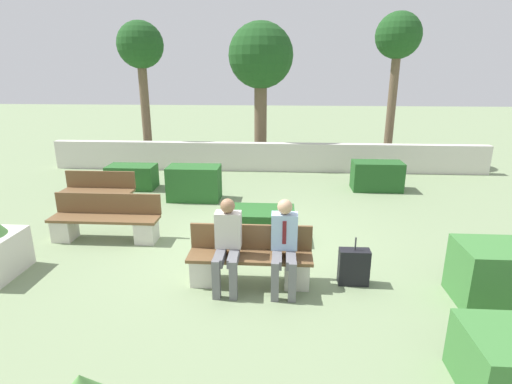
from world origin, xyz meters
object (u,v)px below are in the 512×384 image
object	(u,v)px
bench_front	(250,262)
bench_left_side	(106,223)
tree_center_right	(398,42)
bench_right_side	(98,196)
person_seated_man	(284,241)
person_seated_woman	(227,240)
tree_leftmost	(141,50)
tree_center_left	(261,59)
suitcase	(354,267)

from	to	relation	value
bench_front	bench_left_side	size ratio (longest dim) A/B	0.91
bench_front	tree_center_right	distance (m)	9.88
bench_right_side	tree_center_right	world-z (taller)	tree_center_right
bench_right_side	tree_center_right	size ratio (longest dim) A/B	0.34
person_seated_man	person_seated_woman	xyz separation A→B (m)	(-0.82, -0.00, -0.01)
bench_right_side	bench_front	bearing A→B (deg)	-48.72
bench_right_side	person_seated_man	size ratio (longest dim) A/B	1.22
person_seated_man	tree_center_right	size ratio (longest dim) A/B	0.28
bench_left_side	tree_leftmost	bearing A→B (deg)	100.79
bench_left_side	person_seated_man	distance (m)	3.73
bench_front	person_seated_woman	bearing A→B (deg)	-156.43
bench_left_side	tree_leftmost	world-z (taller)	tree_leftmost
bench_right_side	tree_center_right	distance (m)	10.03
person_seated_woman	tree_center_left	bearing A→B (deg)	89.73
person_seated_man	tree_center_right	distance (m)	9.66
bench_left_side	tree_center_left	distance (m)	7.81
person_seated_man	suitcase	bearing A→B (deg)	10.32
suitcase	tree_leftmost	size ratio (longest dim) A/B	0.16
suitcase	tree_center_left	distance (m)	8.84
suitcase	bench_left_side	bearing A→B (deg)	162.82
person_seated_woman	tree_center_right	world-z (taller)	tree_center_right
tree_center_right	tree_center_left	bearing A→B (deg)	-178.00
bench_front	tree_center_right	xyz separation A→B (m)	(4.05, 8.26, 3.61)
tree_center_right	suitcase	bearing A→B (deg)	-106.88
tree_leftmost	person_seated_man	bearing A→B (deg)	-60.11
person_seated_woman	tree_leftmost	size ratio (longest dim) A/B	0.29
bench_left_side	tree_center_right	world-z (taller)	tree_center_right
person_seated_man	tree_center_left	world-z (taller)	tree_center_left
tree_leftmost	tree_center_left	size ratio (longest dim) A/B	1.01
bench_right_side	tree_leftmost	distance (m)	5.97
tree_leftmost	tree_center_right	xyz separation A→B (m)	(8.22, 0.25, 0.24)
bench_front	person_seated_woman	distance (m)	0.54
bench_front	tree_center_right	world-z (taller)	tree_center_right
bench_left_side	tree_center_left	xyz separation A→B (m)	(2.58, 6.69, 3.10)
bench_front	bench_left_side	distance (m)	3.19
tree_leftmost	tree_center_left	world-z (taller)	tree_leftmost
bench_front	tree_leftmost	bearing A→B (deg)	117.55
bench_left_side	tree_center_left	bearing A→B (deg)	68.40
person_seated_man	suitcase	distance (m)	1.17
bench_left_side	tree_center_right	size ratio (longest dim) A/B	0.42
suitcase	tree_center_left	bearing A→B (deg)	102.86
person_seated_man	tree_leftmost	xyz separation A→B (m)	(-4.68, 8.14, 2.95)
bench_left_side	person_seated_woman	xyz separation A→B (m)	(2.54, -1.56, 0.40)
bench_left_side	bench_front	bearing A→B (deg)	-26.92
tree_center_left	bench_left_side	bearing A→B (deg)	-111.07
bench_front	tree_center_left	bearing A→B (deg)	91.98
tree_center_left	bench_front	bearing A→B (deg)	-88.02
person_seated_man	suitcase	world-z (taller)	person_seated_man
bench_left_side	suitcase	size ratio (longest dim) A/B	2.71
bench_right_side	bench_left_side	bearing A→B (deg)	-70.95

